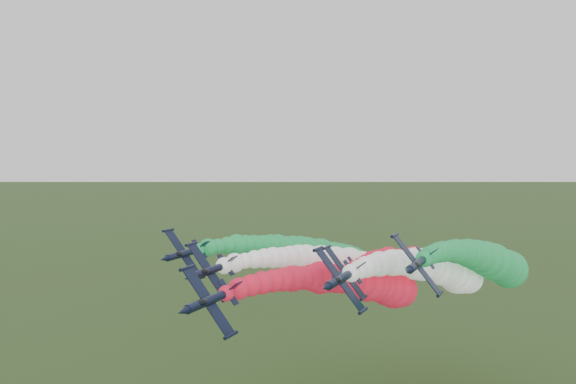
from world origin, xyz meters
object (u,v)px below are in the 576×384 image
jet_inner_left (348,266)px  jet_trail (432,267)px  jet_lead (368,284)px  jet_outer_right (491,262)px  jet_inner_right (442,271)px  jet_outer_left (321,255)px

jet_inner_left → jet_trail: 22.16m
jet_lead → jet_outer_right: jet_outer_right is taller
jet_trail → jet_inner_right: bearing=-70.5°
jet_lead → jet_inner_right: jet_inner_right is taller
jet_lead → jet_trail: 27.89m
jet_inner_left → jet_outer_right: bearing=18.8°
jet_trail → jet_lead: bearing=-105.2°
jet_outer_right → jet_trail: jet_outer_right is taller
jet_outer_right → jet_inner_right: bearing=-129.6°
jet_lead → jet_inner_right: 17.20m
jet_inner_left → jet_inner_right: 21.54m
jet_inner_left → jet_outer_left: bearing=142.1°
jet_lead → jet_inner_right: size_ratio=1.00×
jet_inner_right → jet_outer_left: size_ratio=0.99×
jet_outer_left → jet_outer_right: (40.65, 2.22, 1.54)m
jet_lead → jet_inner_right: bearing=41.3°
jet_outer_left → jet_inner_right: bearing=-14.8°
jet_inner_left → jet_inner_right: bearing=-0.9°
jet_outer_left → jet_lead: bearing=-46.0°
jet_outer_left → jet_trail: 27.37m
jet_inner_left → jet_outer_left: size_ratio=1.00×
jet_outer_right → jet_outer_left: bearing=-176.9°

